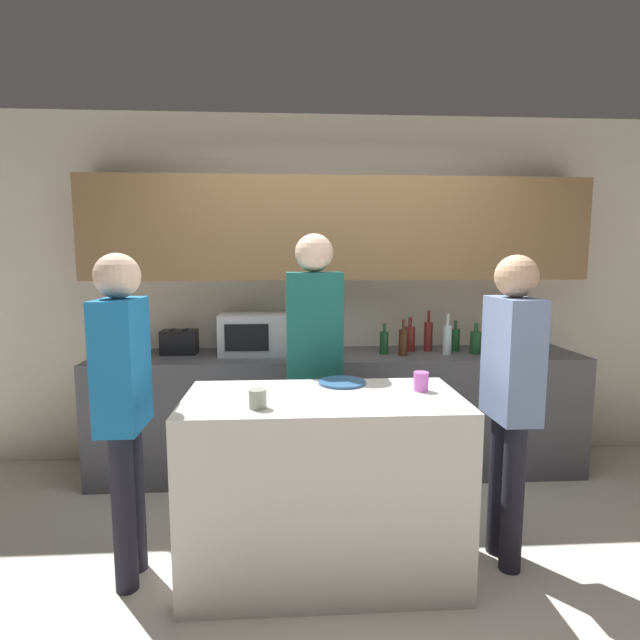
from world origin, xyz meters
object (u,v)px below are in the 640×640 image
(bottle_1, at_px, (403,342))
(bottle_6, at_px, (476,342))
(bottle_2, at_px, (410,338))
(bottle_3, at_px, (428,336))
(bottle_0, at_px, (384,342))
(cup_1, at_px, (258,399))
(person_right, at_px, (511,385))
(person_center, at_px, (314,349))
(person_left, at_px, (123,392))
(potted_plant, at_px, (515,325))
(bottle_7, at_px, (492,337))
(bottle_4, at_px, (447,339))
(cup_0, at_px, (421,381))
(toaster, at_px, (179,342))
(plate_on_island, at_px, (342,382))
(bottle_5, at_px, (455,339))
(microwave, at_px, (255,333))

(bottle_1, relative_size, bottle_6, 1.16)
(bottle_2, height_order, bottle_3, bottle_3)
(bottle_0, xyz_separation_m, cup_1, (-0.85, -1.40, -0.01))
(person_right, bearing_deg, person_center, 58.35)
(bottle_2, distance_m, person_left, 2.18)
(potted_plant, xyz_separation_m, bottle_7, (-0.22, -0.11, -0.08))
(bottle_4, distance_m, cup_0, 1.21)
(potted_plant, xyz_separation_m, person_left, (-2.55, -1.32, -0.12))
(person_left, relative_size, person_right, 1.00)
(bottle_7, bearing_deg, toaster, 177.39)
(plate_on_island, bearing_deg, cup_1, -136.34)
(plate_on_island, bearing_deg, bottle_5, 47.15)
(microwave, distance_m, cup_1, 1.49)
(bottle_2, xyz_separation_m, bottle_4, (0.25, -0.14, 0.02))
(microwave, xyz_separation_m, bottle_3, (1.32, -0.00, -0.03))
(bottle_2, bearing_deg, bottle_5, -2.78)
(microwave, xyz_separation_m, cup_1, (0.11, -1.49, -0.07))
(bottle_1, bearing_deg, plate_on_island, -120.87)
(bottle_4, bearing_deg, bottle_1, -175.18)
(cup_1, bearing_deg, bottle_0, 58.69)
(cup_0, relative_size, person_center, 0.06)
(bottle_7, xyz_separation_m, cup_0, (-0.84, -1.13, -0.04))
(toaster, xyz_separation_m, bottle_3, (1.88, -0.00, 0.03))
(toaster, bearing_deg, person_right, -33.26)
(cup_0, bearing_deg, bottle_3, 72.75)
(bottle_0, xyz_separation_m, bottle_3, (0.36, 0.08, 0.03))
(bottle_5, xyz_separation_m, person_center, (-1.12, -0.70, 0.07))
(potted_plant, relative_size, cup_1, 4.47)
(bottle_4, distance_m, person_right, 1.15)
(toaster, xyz_separation_m, bottle_2, (1.74, 0.01, 0.01))
(microwave, height_order, cup_1, microwave)
(bottle_2, xyz_separation_m, cup_1, (-1.07, -1.49, -0.02))
(bottle_3, distance_m, bottle_6, 0.35)
(bottle_3, xyz_separation_m, plate_on_island, (-0.78, -1.07, -0.08))
(bottle_1, relative_size, bottle_7, 0.86)
(bottle_3, xyz_separation_m, bottle_7, (0.46, -0.10, -0.00))
(potted_plant, distance_m, person_right, 1.43)
(bottle_2, xyz_separation_m, plate_on_island, (-0.64, -1.08, -0.06))
(toaster, distance_m, bottle_2, 1.74)
(person_right, bearing_deg, potted_plant, -26.68)
(bottle_4, xyz_separation_m, person_right, (-0.03, -1.15, -0.05))
(plate_on_island, height_order, person_center, person_center)
(bottle_1, bearing_deg, person_center, -141.22)
(bottle_1, bearing_deg, cup_0, -98.08)
(bottle_0, distance_m, person_center, 0.83)
(bottle_7, bearing_deg, microwave, 176.61)
(toaster, bearing_deg, person_left, -89.37)
(microwave, relative_size, bottle_5, 2.19)
(bottle_0, xyz_separation_m, bottle_7, (0.82, -0.02, 0.03))
(bottle_5, bearing_deg, bottle_0, -172.46)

